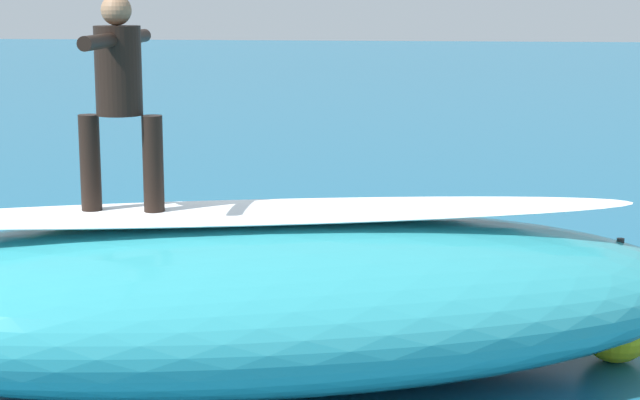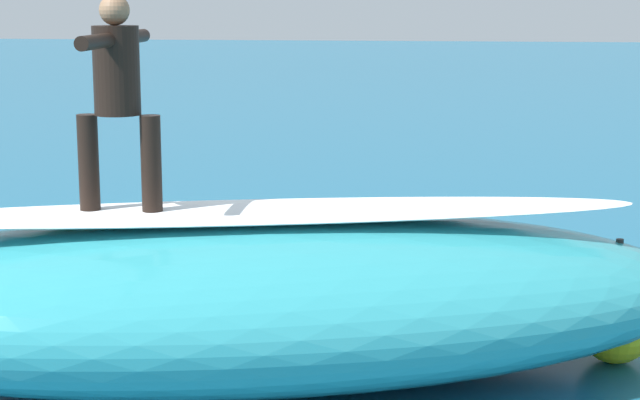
{
  "view_description": "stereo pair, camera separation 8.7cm",
  "coord_description": "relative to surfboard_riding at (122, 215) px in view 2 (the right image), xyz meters",
  "views": [
    {
      "loc": [
        -2.17,
        10.53,
        2.96
      ],
      "look_at": [
        -1.01,
        0.95,
        1.12
      ],
      "focal_mm": 60.43,
      "sensor_mm": 36.0,
      "label": 1
    },
    {
      "loc": [
        -2.26,
        10.52,
        2.96
      ],
      "look_at": [
        -1.01,
        0.95,
        1.12
      ],
      "focal_mm": 60.43,
      "sensor_mm": 36.0,
      "label": 2
    }
  ],
  "objects": [
    {
      "name": "surfer_paddling",
      "position": [
        -2.64,
        -3.8,
        -1.11
      ],
      "size": [
        1.76,
        0.63,
        0.32
      ],
      "rotation": [
        0.0,
        0.0,
        -0.22
      ],
      "color": "black",
      "rests_on": "surfboard_paddling"
    },
    {
      "name": "surfboard_paddling",
      "position": [
        -2.51,
        -3.83,
        -1.29
      ],
      "size": [
        2.16,
        0.98,
        0.08
      ],
      "primitive_type": "ellipsoid",
      "rotation": [
        0.0,
        0.0,
        -0.22
      ],
      "color": "#EAE5C6",
      "rests_on": "ground_plane"
    },
    {
      "name": "wave_crest",
      "position": [
        -0.94,
        -0.24,
        -0.68
      ],
      "size": [
        7.6,
        4.39,
        1.29
      ],
      "primitive_type": "ellipsoid",
      "rotation": [
        0.0,
        0.0,
        0.25
      ],
      "color": "teal",
      "rests_on": "ground_plane"
    },
    {
      "name": "buoy_marker",
      "position": [
        -3.8,
        -1.0,
        -1.02
      ],
      "size": [
        0.61,
        0.61,
        1.03
      ],
      "color": "yellow",
      "rests_on": "ground_plane"
    },
    {
      "name": "foam_patch_mid",
      "position": [
        -1.42,
        -0.69,
        -1.24
      ],
      "size": [
        0.89,
        0.77,
        0.17
      ],
      "primitive_type": "ellipsoid",
      "rotation": [
        0.0,
        0.0,
        0.39
      ],
      "color": "white",
      "rests_on": "ground_plane"
    },
    {
      "name": "ground_plane",
      "position": [
        -0.25,
        -2.87,
        -1.33
      ],
      "size": [
        120.0,
        120.0,
        0.0
      ],
      "primitive_type": "plane",
      "color": "#196084"
    },
    {
      "name": "foam_patch_near",
      "position": [
        -0.24,
        -3.24,
        -1.28
      ],
      "size": [
        1.31,
        1.3,
        0.1
      ],
      "primitive_type": "ellipsoid",
      "rotation": [
        0.0,
        0.0,
        0.68
      ],
      "color": "white",
      "rests_on": "ground_plane"
    },
    {
      "name": "foam_patch_far",
      "position": [
        -1.56,
        -5.19,
        -1.29
      ],
      "size": [
        0.52,
        0.66,
        0.08
      ],
      "primitive_type": "ellipsoid",
      "rotation": [
        0.0,
        0.0,
        1.52
      ],
      "color": "white",
      "rests_on": "ground_plane"
    },
    {
      "name": "surfer_riding",
      "position": [
        0.0,
        0.0,
        0.97
      ],
      "size": [
        0.63,
        1.51,
        1.59
      ],
      "rotation": [
        0.0,
        0.0,
        0.02
      ],
      "color": "black",
      "rests_on": "surfboard_riding"
    },
    {
      "name": "wave_foam_lip",
      "position": [
        -0.94,
        -0.24,
        0.0
      ],
      "size": [
        6.12,
        2.42,
        0.08
      ],
      "primitive_type": "ellipsoid",
      "rotation": [
        0.0,
        0.0,
        0.25
      ],
      "color": "white",
      "rests_on": "wave_crest"
    },
    {
      "name": "surfboard_riding",
      "position": [
        0.0,
        0.0,
        0.0
      ],
      "size": [
        2.25,
        0.52,
        0.08
      ],
      "primitive_type": "ellipsoid",
      "rotation": [
        0.0,
        0.0,
        0.02
      ],
      "color": "yellow",
      "rests_on": "wave_crest"
    }
  ]
}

